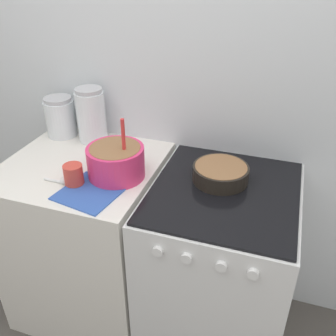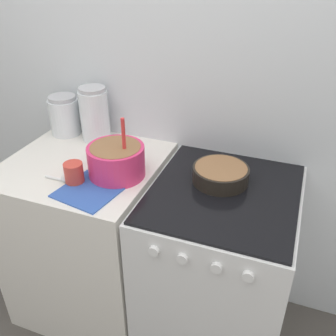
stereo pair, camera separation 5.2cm
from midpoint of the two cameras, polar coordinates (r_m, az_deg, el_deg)
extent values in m
cube|color=silver|center=(1.83, 2.69, 12.42)|extent=(4.41, 0.05, 2.40)
cube|color=silver|center=(2.05, -10.77, -10.17)|extent=(0.71, 0.69, 0.90)
cube|color=silver|center=(1.86, 8.28, -15.25)|extent=(0.62, 0.69, 0.89)
cube|color=black|center=(1.57, 9.50, -3.67)|extent=(0.60, 0.66, 0.01)
cylinder|color=white|center=(1.39, -1.07, -12.55)|extent=(0.04, 0.02, 0.04)
cylinder|color=white|center=(1.36, 3.31, -13.64)|extent=(0.04, 0.02, 0.04)
cylinder|color=white|center=(1.34, 8.54, -14.83)|extent=(0.04, 0.02, 0.04)
cylinder|color=white|center=(1.33, 13.26, -15.79)|extent=(0.04, 0.02, 0.04)
cylinder|color=#E0336B|center=(1.63, -6.97, 1.04)|extent=(0.25, 0.25, 0.14)
cylinder|color=#8C603D|center=(1.61, -7.04, 2.06)|extent=(0.22, 0.22, 0.08)
cylinder|color=red|center=(1.57, -5.74, 3.27)|extent=(0.02, 0.02, 0.26)
cylinder|color=black|center=(1.61, 8.93, -0.99)|extent=(0.24, 0.24, 0.07)
cylinder|color=#8C603D|center=(1.60, 8.95, -0.77)|extent=(0.22, 0.22, 0.06)
cylinder|color=silver|center=(2.06, -14.77, 7.54)|extent=(0.15, 0.15, 0.19)
cylinder|color=white|center=(2.07, -14.63, 6.59)|extent=(0.14, 0.14, 0.11)
cylinder|color=#B2B2B7|center=(2.02, -15.16, 10.25)|extent=(0.14, 0.14, 0.02)
cylinder|color=silver|center=(1.95, -10.35, 7.85)|extent=(0.15, 0.15, 0.26)
cylinder|color=olive|center=(1.97, -10.21, 6.47)|extent=(0.13, 0.13, 0.15)
cylinder|color=#B2B2B7|center=(1.90, -10.74, 11.69)|extent=(0.13, 0.13, 0.02)
cylinder|color=#CC3F33|center=(1.62, -13.25, -0.78)|extent=(0.08, 0.08, 0.09)
cube|color=#3359B2|center=(1.57, -10.91, -3.38)|extent=(0.27, 0.27, 0.01)
cylinder|color=white|center=(1.68, -16.09, -1.52)|extent=(0.09, 0.01, 0.01)
sphere|color=white|center=(1.64, -14.57, -1.55)|extent=(0.04, 0.04, 0.04)
camera|label=1|loc=(0.03, -89.07, 0.55)|focal=40.00mm
camera|label=2|loc=(0.03, 90.93, -0.55)|focal=40.00mm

